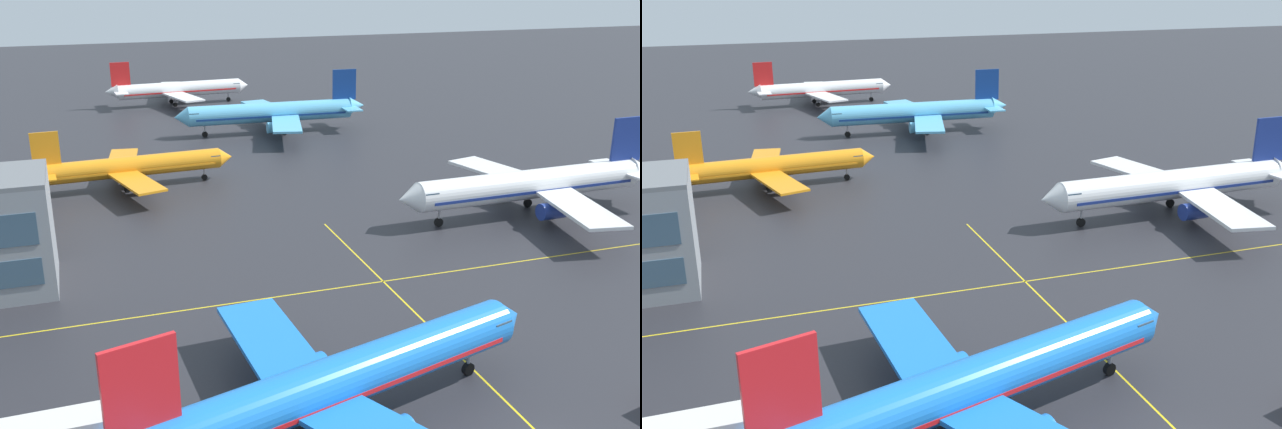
{
  "view_description": "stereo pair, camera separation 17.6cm",
  "coord_description": "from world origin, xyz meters",
  "views": [
    {
      "loc": [
        -30.97,
        -37.37,
        34.0
      ],
      "look_at": [
        -4.42,
        40.3,
        5.49
      ],
      "focal_mm": 41.11,
      "sensor_mm": 36.0,
      "label": 1
    },
    {
      "loc": [
        -30.8,
        -37.43,
        34.0
      ],
      "look_at": [
        -4.42,
        40.3,
        5.49
      ],
      "focal_mm": 41.11,
      "sensor_mm": 36.0,
      "label": 2
    }
  ],
  "objects": [
    {
      "name": "airliner_front_gate",
      "position": [
        -14.37,
        7.26,
        4.17
      ],
      "size": [
        38.7,
        32.98,
        12.21
      ],
      "color": "blue",
      "rests_on": "ground"
    },
    {
      "name": "airliner_second_row",
      "position": [
        28.96,
        45.82,
        4.38
      ],
      "size": [
        41.16,
        35.57,
        12.82
      ],
      "color": "white",
      "rests_on": "ground"
    },
    {
      "name": "airliner_third_row",
      "position": [
        -23.13,
        77.06,
        3.43
      ],
      "size": [
        32.31,
        27.82,
        10.04
      ],
      "color": "orange",
      "rests_on": "ground"
    },
    {
      "name": "airliner_far_left_stand",
      "position": [
        8.42,
        107.71,
        4.28
      ],
      "size": [
        40.31,
        34.79,
        12.54
      ],
      "color": "#5BB7E5",
      "rests_on": "ground"
    },
    {
      "name": "airliner_far_right_stand",
      "position": [
        -5.61,
        145.88,
        3.8
      ],
      "size": [
        35.75,
        30.81,
        11.12
      ],
      "color": "white",
      "rests_on": "ground"
    },
    {
      "name": "taxiway_markings",
      "position": [
        0.0,
        14.66,
        0.0
      ],
      "size": [
        148.82,
        73.31,
        0.01
      ],
      "color": "yellow",
      "rests_on": "ground"
    }
  ]
}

